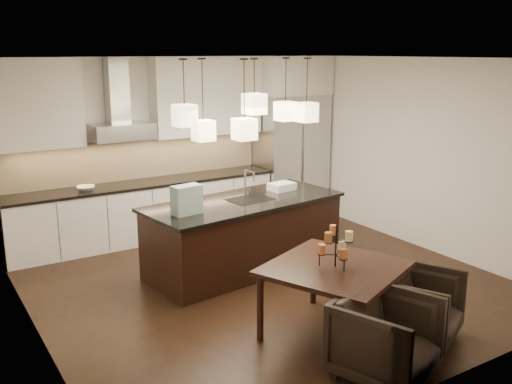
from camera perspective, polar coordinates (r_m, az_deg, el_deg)
floor at (r=7.41m, az=0.83°, el=-9.06°), size 5.50×5.50×0.02m
ceiling at (r=6.82m, az=0.92°, el=13.31°), size 5.50×5.50×0.02m
wall_back at (r=9.37m, az=-8.39°, el=4.69°), size 5.50×0.02×2.80m
wall_front at (r=4.98m, az=18.51°, el=-4.18°), size 5.50×0.02×2.80m
wall_left at (r=5.98m, az=-21.90°, el=-1.47°), size 0.02×5.50×2.80m
wall_right at (r=8.77m, az=16.22°, el=3.64°), size 0.02×5.50×2.80m
refrigerator at (r=10.13m, az=3.50°, el=3.64°), size 1.20×0.72×2.15m
fridge_panel at (r=9.98m, az=3.62°, el=11.57°), size 1.26×0.72×0.65m
lower_cabinets at (r=9.05m, az=-10.94°, el=-1.98°), size 4.21×0.62×0.88m
countertop at (r=8.94m, az=-11.07°, el=0.85°), size 4.21×0.66×0.04m
backsplash at (r=9.14m, az=-11.86°, el=3.26°), size 4.21×0.02×0.63m
upper_cab_left at (r=8.47m, az=-21.27°, el=8.21°), size 1.25×0.35×1.25m
upper_cab_right at (r=9.35m, az=-4.94°, el=9.55°), size 1.85×0.35×1.25m
hood_canopy at (r=8.74m, az=-13.28°, el=5.92°), size 0.90×0.52×0.24m
hood_chimney at (r=8.78m, az=-13.75°, el=9.87°), size 0.30×0.28×0.96m
fruit_bowl at (r=8.60m, az=-16.66°, el=0.37°), size 0.33×0.33×0.06m
island_body at (r=7.70m, az=-1.20°, el=-4.43°), size 2.72×1.36×0.92m
island_top at (r=7.56m, az=-1.22°, el=-0.97°), size 2.81×1.46×0.04m
faucet at (r=7.65m, az=-1.10°, el=0.90°), size 0.13×0.26×0.40m
tote_bag at (r=6.92m, az=-6.94°, el=-0.78°), size 0.38×0.23×0.35m
food_container at (r=8.09m, az=2.60°, el=0.55°), size 0.38×0.29×0.10m
dining_table at (r=6.05m, az=7.80°, el=-10.67°), size 1.65×1.65×0.75m
candelabra at (r=5.83m, az=7.99°, el=-5.31°), size 0.47×0.47×0.44m
candle_a at (r=5.96m, az=8.60°, el=-5.32°), size 0.10×0.10×0.10m
candle_b at (r=5.84m, az=6.60°, el=-5.68°), size 0.10×0.10×0.10m
candle_c at (r=5.74m, az=8.73°, el=-6.12°), size 0.10×0.10×0.10m
candle_d at (r=5.93m, az=7.74°, el=-3.78°), size 0.10×0.10×0.10m
candle_e at (r=5.69m, az=7.24°, el=-4.51°), size 0.10×0.10×0.10m
candle_f at (r=5.76m, az=9.28°, el=-4.37°), size 0.10×0.10×0.10m
armchair_left at (r=5.41m, az=12.85°, el=-14.03°), size 1.05×1.07×0.76m
armchair_right at (r=6.17m, az=16.03°, el=-10.84°), size 1.03×1.04×0.71m
pendant_a at (r=6.88m, az=-7.14°, el=7.60°), size 0.24×0.24×0.26m
pendant_b at (r=7.29m, az=-5.29°, el=6.13°), size 0.24×0.24×0.26m
pendant_c at (r=7.24m, az=-0.17°, el=8.81°), size 0.24×0.24×0.26m
pendant_d at (r=7.90m, az=2.96°, el=8.08°), size 0.24×0.24×0.26m
pendant_e at (r=7.80m, az=5.06°, el=7.95°), size 0.24×0.24×0.26m
pendant_f at (r=6.92m, az=-1.18°, el=6.30°), size 0.24×0.24×0.26m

